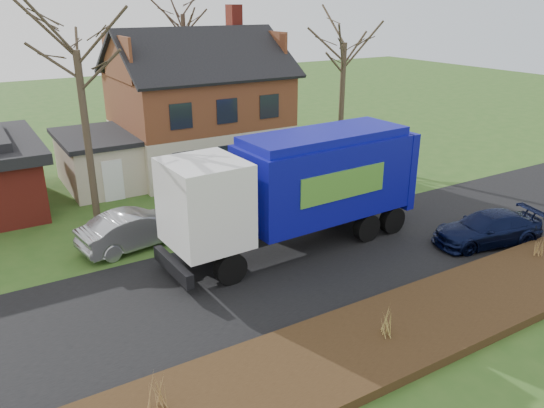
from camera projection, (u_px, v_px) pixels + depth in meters
ground at (303, 264)px, 20.29m from camera, size 120.00×120.00×0.00m
road at (303, 264)px, 20.29m from camera, size 80.00×7.00×0.02m
mulch_verge at (402, 330)px, 16.00m from camera, size 80.00×3.50×0.30m
main_house at (191, 101)px, 30.69m from camera, size 12.95×8.95×9.26m
garbage_truck at (301, 184)px, 20.98m from camera, size 10.92×3.36×4.63m
silver_sedan at (137, 229)px, 21.58m from camera, size 4.89×2.37×1.54m
navy_wagon at (487, 228)px, 21.84m from camera, size 4.93×2.94×1.34m
tree_front_west at (72, 21)px, 21.03m from camera, size 3.55×3.55×10.55m
tree_front_east at (346, 22)px, 30.60m from camera, size 3.69×3.69×10.25m
grass_clump_west at (159, 393)px, 12.49m from camera, size 0.36×0.30×0.96m
grass_clump_mid at (387, 321)px, 15.37m from camera, size 0.33×0.27×0.93m
grass_clump_east at (538, 245)px, 20.22m from camera, size 0.33×0.27×0.83m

